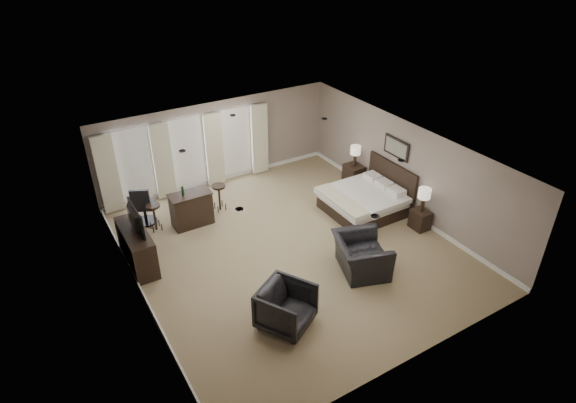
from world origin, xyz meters
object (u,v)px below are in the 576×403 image
nightstand_far (354,175)px  tv (133,228)px  bar_stool_right (219,198)px  desk_chair (143,204)px  armchair_far (286,306)px  nightstand_near (420,220)px  lamp_near (423,200)px  dresser (137,247)px  bar_stool_left (155,217)px  bed (361,193)px  lamp_far (355,156)px  bar_counter (192,209)px  armchair_near (361,250)px

nightstand_far → tv: 6.98m
tv → bar_stool_right: bearing=-64.4°
desk_chair → tv: bearing=94.7°
armchair_far → bar_stool_right: 4.91m
nightstand_near → nightstand_far: nightstand_far is taller
armchair_far → lamp_near: bearing=-16.4°
dresser → nightstand_far: bearing=4.5°
lamp_near → desk_chair: size_ratio=0.59×
tv → bar_stool_left: tv is taller
lamp_near → tv: lamp_near is taller
bed → desk_chair: size_ratio=1.76×
lamp_far → bar_counter: 5.21m
tv → bar_stool_right: (2.71, 1.29, -0.64)m
tv → lamp_far: bearing=-85.5°
lamp_near → bar_counter: lamp_near is taller
bed → lamp_near: (0.89, -1.45, 0.23)m
nightstand_near → desk_chair: bearing=146.7°
bed → desk_chair: 5.96m
armchair_far → bar_stool_left: size_ratio=1.34×
bar_counter → bar_stool_left: (-0.94, 0.26, -0.10)m
armchair_far → dresser: bearing=89.2°
armchair_near → armchair_far: (-2.42, -0.63, -0.06)m
bar_counter → armchair_far: bearing=-86.8°
bar_stool_left → bar_stool_right: bearing=1.6°
armchair_near → desk_chair: (-3.74, 4.67, -0.00)m
lamp_far → desk_chair: 6.36m
nightstand_far → lamp_near: bearing=-90.0°
lamp_near → tv: (-6.92, 2.35, 0.16)m
lamp_far → bar_counter: size_ratio=0.59×
nightstand_near → bar_stool_right: (-4.21, 3.65, 0.13)m
bed → bar_stool_left: bed is taller
lamp_near → bar_counter: (-5.16, 3.33, -0.39)m
armchair_near → bar_stool_left: 5.53m
bed → nightstand_far: 1.73m
dresser → armchair_far: bearing=-60.6°
bar_counter → bar_stool_right: (0.95, 0.31, -0.09)m
nightstand_far → bar_stool_left: bearing=173.5°
nightstand_far → tv: bearing=-175.5°
bar_counter → dresser: bearing=-150.8°
dresser → nightstand_near: bearing=-18.8°
bar_stool_left → dresser: bearing=-123.2°
tv → desk_chair: desk_chair is taller
dresser → bar_stool_right: size_ratio=2.10×
armchair_far → bed: bearing=3.3°
dresser → bar_stool_right: 3.00m
lamp_far → bar_stool_left: (-6.11, 0.69, -0.58)m
desk_chair → bed: bearing=180.0°
nightstand_far → dresser: size_ratio=0.39×
armchair_near → bar_counter: armchair_near is taller
bar_stool_left → bar_stool_right: 1.89m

